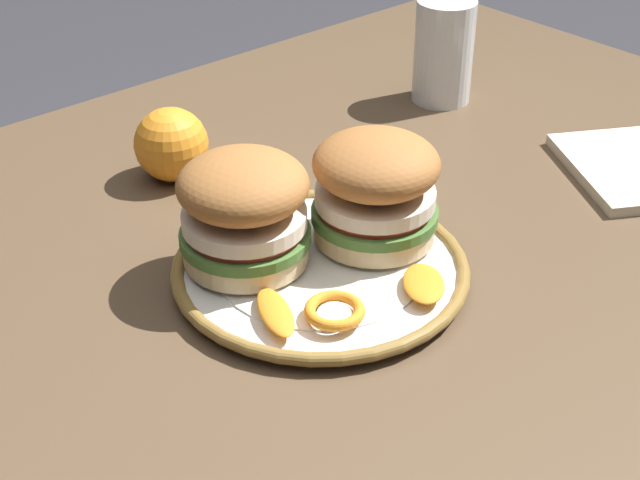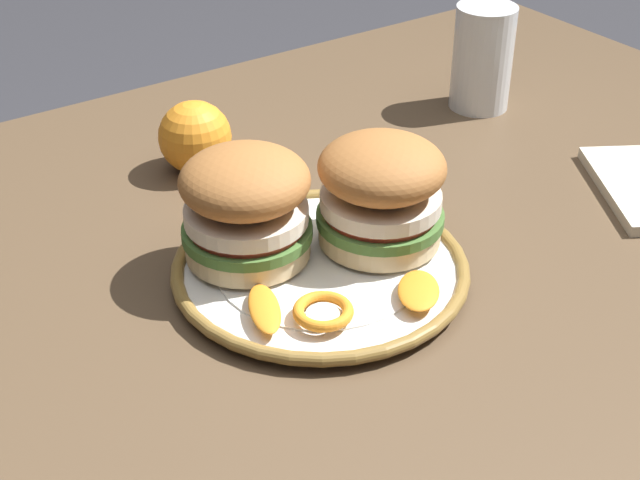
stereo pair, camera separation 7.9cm
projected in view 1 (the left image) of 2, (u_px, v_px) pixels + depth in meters
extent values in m
cube|color=brown|center=(381.00, 260.00, 0.87)|extent=(1.20, 0.95, 0.03)
cube|color=brown|center=(428.00, 213.00, 1.62)|extent=(0.06, 0.06, 0.68)
cylinder|color=white|center=(320.00, 272.00, 0.82)|extent=(0.24, 0.24, 0.01)
torus|color=olive|center=(320.00, 267.00, 0.81)|extent=(0.26, 0.26, 0.01)
cylinder|color=white|center=(320.00, 266.00, 0.81)|extent=(0.18, 0.18, 0.00)
cylinder|color=beige|center=(246.00, 249.00, 0.81)|extent=(0.11, 0.11, 0.02)
cylinder|color=#477033|center=(245.00, 236.00, 0.80)|extent=(0.12, 0.12, 0.01)
cylinder|color=#BC3828|center=(245.00, 228.00, 0.80)|extent=(0.10, 0.10, 0.01)
cylinder|color=silver|center=(244.00, 218.00, 0.79)|extent=(0.11, 0.11, 0.01)
ellipsoid|color=#A36633|center=(243.00, 185.00, 0.77)|extent=(0.15, 0.15, 0.05)
cylinder|color=beige|center=(377.00, 228.00, 0.84)|extent=(0.11, 0.11, 0.02)
cylinder|color=#477033|center=(377.00, 215.00, 0.83)|extent=(0.12, 0.12, 0.01)
cylinder|color=#BC3828|center=(377.00, 207.00, 0.83)|extent=(0.10, 0.10, 0.01)
cylinder|color=silver|center=(378.00, 198.00, 0.82)|extent=(0.11, 0.11, 0.01)
ellipsoid|color=#A36633|center=(379.00, 165.00, 0.80)|extent=(0.16, 0.16, 0.05)
torus|color=orange|center=(335.00, 311.00, 0.74)|extent=(0.06, 0.06, 0.01)
cylinder|color=#F4E5C6|center=(335.00, 314.00, 0.74)|extent=(0.03, 0.03, 0.00)
ellipsoid|color=orange|center=(424.00, 283.00, 0.77)|extent=(0.06, 0.07, 0.01)
ellipsoid|color=orange|center=(275.00, 312.00, 0.74)|extent=(0.05, 0.07, 0.01)
cylinder|color=white|center=(444.00, 51.00, 1.11)|extent=(0.07, 0.07, 0.12)
cylinder|color=silver|center=(442.00, 67.00, 1.12)|extent=(0.06, 0.06, 0.09)
sphere|color=orange|center=(171.00, 144.00, 0.95)|extent=(0.08, 0.08, 0.08)
cube|color=beige|center=(626.00, 169.00, 0.98)|extent=(0.18, 0.20, 0.01)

